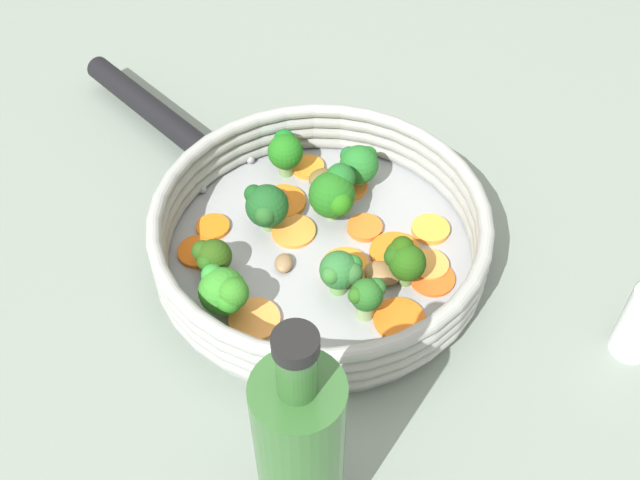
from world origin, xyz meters
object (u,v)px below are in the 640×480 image
at_px(broccoli_floret_2, 367,296).
at_px(broccoli_floret_5, 225,292).
at_px(carrot_slice_0, 344,185).
at_px(broccoli_floret_3, 285,150).
at_px(carrot_slice_7, 213,227).
at_px(mushroom_piece_3, 321,177).
at_px(carrot_slice_8, 344,268).
at_px(broccoli_floret_8, 334,193).
at_px(carrot_slice_6, 395,252).
at_px(carrot_slice_9, 254,320).
at_px(mushroom_piece_1, 284,263).
at_px(skillet, 320,255).
at_px(carrot_slice_13, 430,229).
at_px(carrot_slice_5, 365,228).
at_px(carrot_slice_11, 308,167).
at_px(carrot_slice_3, 399,319).
at_px(carrot_slice_2, 429,265).
at_px(carrot_slice_10, 283,202).
at_px(broccoli_floret_6, 341,271).
at_px(mushroom_piece_0, 382,273).
at_px(broccoli_floret_1, 212,257).
at_px(carrot_slice_12, 296,229).
at_px(broccoli_floret_4, 359,164).
at_px(carrot_slice_1, 432,278).
at_px(broccoli_floret_7, 404,259).
at_px(carrot_slice_4, 199,252).
at_px(broccoli_floret_0, 266,206).
at_px(mushroom_piece_2, 277,198).
at_px(oil_bottle, 300,456).

bearing_deg(broccoli_floret_2, broccoli_floret_5, 132.18).
bearing_deg(carrot_slice_0, broccoli_floret_3, 111.63).
height_order(carrot_slice_7, mushroom_piece_3, mushroom_piece_3).
height_order(carrot_slice_8, broccoli_floret_8, broccoli_floret_8).
bearing_deg(carrot_slice_7, carrot_slice_6, -58.40).
relative_size(carrot_slice_9, mushroom_piece_1, 2.04).
distance_m(carrot_slice_0, carrot_slice_9, 0.18).
bearing_deg(carrot_slice_9, broccoli_floret_3, 35.77).
relative_size(skillet, carrot_slice_13, 8.06).
distance_m(carrot_slice_5, carrot_slice_9, 0.15).
relative_size(carrot_slice_5, broccoli_floret_5, 0.65).
bearing_deg(carrot_slice_5, carrot_slice_11, 75.42).
xyz_separation_m(skillet, carrot_slice_3, (-0.01, -0.10, 0.01)).
xyz_separation_m(carrot_slice_2, broccoli_floret_2, (-0.08, 0.01, 0.02)).
bearing_deg(carrot_slice_9, carrot_slice_8, -11.35).
relative_size(carrot_slice_10, broccoli_floret_6, 1.01).
distance_m(carrot_slice_6, mushroom_piece_3, 0.12).
distance_m(carrot_slice_0, carrot_slice_8, 0.11).
bearing_deg(mushroom_piece_0, broccoli_floret_1, 130.07).
relative_size(carrot_slice_12, broccoli_floret_4, 0.89).
bearing_deg(carrot_slice_10, carrot_slice_3, -101.07).
bearing_deg(mushroom_piece_3, broccoli_floret_4, -51.96).
height_order(carrot_slice_1, broccoli_floret_5, broccoli_floret_5).
height_order(broccoli_floret_7, mushroom_piece_3, broccoli_floret_7).
height_order(broccoli_floret_5, mushroom_piece_1, broccoli_floret_5).
bearing_deg(mushroom_piece_0, carrot_slice_10, 86.60).
xyz_separation_m(broccoli_floret_2, broccoli_floret_3, (0.08, 0.18, 0.00)).
height_order(carrot_slice_7, broccoli_floret_3, broccoli_floret_3).
bearing_deg(carrot_slice_12, carrot_slice_6, -65.55).
bearing_deg(carrot_slice_9, carrot_slice_2, -26.55).
bearing_deg(carrot_slice_3, carrot_slice_8, 81.90).
relative_size(carrot_slice_4, mushroom_piece_1, 1.77).
distance_m(broccoli_floret_4, broccoli_floret_6, 0.14).
distance_m(carrot_slice_1, broccoli_floret_6, 0.09).
xyz_separation_m(carrot_slice_5, broccoli_floret_1, (-0.13, 0.07, 0.02)).
height_order(carrot_slice_8, mushroom_piece_1, mushroom_piece_1).
relative_size(broccoli_floret_3, broccoli_floret_7, 1.05).
xyz_separation_m(carrot_slice_2, carrot_slice_9, (-0.15, 0.07, -0.00)).
distance_m(carrot_slice_1, mushroom_piece_3, 0.16).
xyz_separation_m(carrot_slice_2, carrot_slice_8, (-0.05, 0.06, -0.00)).
distance_m(broccoli_floret_1, broccoli_floret_3, 0.15).
bearing_deg(carrot_slice_12, mushroom_piece_0, -84.25).
height_order(broccoli_floret_2, mushroom_piece_3, broccoli_floret_2).
bearing_deg(broccoli_floret_8, carrot_slice_5, -78.48).
distance_m(broccoli_floret_6, broccoli_floret_7, 0.06).
bearing_deg(broccoli_floret_7, carrot_slice_11, 72.90).
height_order(carrot_slice_2, broccoli_floret_0, broccoli_floret_0).
xyz_separation_m(carrot_slice_5, broccoli_floret_3, (0.01, 0.11, 0.03)).
bearing_deg(mushroom_piece_2, broccoli_floret_3, 33.66).
bearing_deg(oil_bottle, broccoli_floret_5, 63.95).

